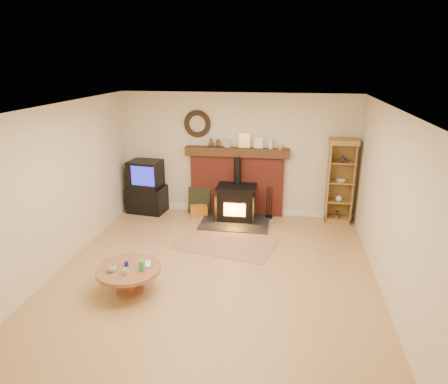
% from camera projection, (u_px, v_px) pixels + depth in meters
% --- Properties ---
extents(ground, '(5.50, 5.50, 0.00)m').
position_uv_depth(ground, '(215.00, 274.00, 6.34)').
color(ground, tan).
rests_on(ground, ground).
extents(room_shell, '(5.02, 5.52, 2.61)m').
position_uv_depth(room_shell, '(214.00, 168.00, 5.88)').
color(room_shell, beige).
rests_on(room_shell, ground).
extents(chimney_breast, '(2.20, 0.22, 1.78)m').
position_uv_depth(chimney_breast, '(237.00, 178.00, 8.58)').
color(chimney_breast, maroon).
rests_on(chimney_breast, ground).
extents(wood_stove, '(1.40, 1.00, 1.31)m').
position_uv_depth(wood_stove, '(236.00, 204.00, 8.34)').
color(wood_stove, black).
rests_on(wood_stove, ground).
extents(area_rug, '(1.97, 1.55, 0.01)m').
position_uv_depth(area_rug, '(227.00, 242.00, 7.42)').
color(area_rug, brown).
rests_on(area_rug, ground).
extents(tv_unit, '(0.85, 0.64, 1.16)m').
position_uv_depth(tv_unit, '(146.00, 188.00, 8.77)').
color(tv_unit, black).
rests_on(tv_unit, ground).
extents(curio_cabinet, '(0.56, 0.41, 1.75)m').
position_uv_depth(curio_cabinet, '(340.00, 181.00, 8.13)').
color(curio_cabinet, olive).
rests_on(curio_cabinet, ground).
extents(firelog_box, '(0.41, 0.33, 0.23)m').
position_uv_depth(firelog_box, '(199.00, 211.00, 8.67)').
color(firelog_box, orange).
rests_on(firelog_box, ground).
extents(leaning_painting, '(0.49, 0.13, 0.58)m').
position_uv_depth(leaning_painting, '(199.00, 201.00, 8.75)').
color(leaning_painting, black).
rests_on(leaning_painting, ground).
extents(fire_tools, '(0.16, 0.16, 0.70)m').
position_uv_depth(fire_tools, '(269.00, 212.00, 8.53)').
color(fire_tools, black).
rests_on(fire_tools, ground).
extents(coffee_table, '(0.93, 0.93, 0.56)m').
position_uv_depth(coffee_table, '(129.00, 272.00, 5.74)').
color(coffee_table, brown).
rests_on(coffee_table, ground).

